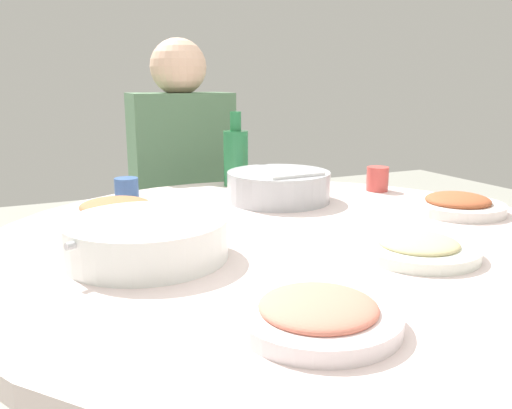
{
  "coord_description": "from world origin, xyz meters",
  "views": [
    {
      "loc": [
        0.5,
        0.91,
        1.06
      ],
      "look_at": [
        0.04,
        -0.07,
        0.8
      ],
      "focal_mm": 37.08,
      "sensor_mm": 36.0,
      "label": 1
    }
  ],
  "objects_px": {
    "rice_bowl": "(279,186)",
    "dish_shrimp": "(318,313)",
    "stool_for_diner_left": "(186,310)",
    "tea_cup_far": "(377,179)",
    "diner_left": "(182,169)",
    "green_bottle": "(236,156)",
    "soup_bowl": "(146,240)",
    "dish_stirfry": "(458,204)",
    "dish_noodles": "(418,247)",
    "dish_tofu_braise": "(116,209)",
    "round_dining_table": "(289,291)",
    "tea_cup_near": "(127,188)"
  },
  "relations": [
    {
      "from": "soup_bowl",
      "to": "stool_for_diner_left",
      "type": "distance_m",
      "value": 1.09
    },
    {
      "from": "diner_left",
      "to": "green_bottle",
      "type": "bearing_deg",
      "value": 102.85
    },
    {
      "from": "round_dining_table",
      "to": "dish_noodles",
      "type": "xyz_separation_m",
      "value": [
        -0.16,
        0.2,
        0.13
      ]
    },
    {
      "from": "dish_stirfry",
      "to": "green_bottle",
      "type": "relative_size",
      "value": 1.0
    },
    {
      "from": "soup_bowl",
      "to": "dish_noodles",
      "type": "distance_m",
      "value": 0.49
    },
    {
      "from": "round_dining_table",
      "to": "tea_cup_near",
      "type": "relative_size",
      "value": 19.72
    },
    {
      "from": "soup_bowl",
      "to": "green_bottle",
      "type": "distance_m",
      "value": 0.69
    },
    {
      "from": "stool_for_diner_left",
      "to": "diner_left",
      "type": "xyz_separation_m",
      "value": [
        0.0,
        0.0,
        0.54
      ]
    },
    {
      "from": "green_bottle",
      "to": "stool_for_diner_left",
      "type": "relative_size",
      "value": 0.51
    },
    {
      "from": "round_dining_table",
      "to": "dish_tofu_braise",
      "type": "relative_size",
      "value": 5.47
    },
    {
      "from": "dish_stirfry",
      "to": "stool_for_diner_left",
      "type": "xyz_separation_m",
      "value": [
        0.43,
        -0.86,
        -0.55
      ]
    },
    {
      "from": "tea_cup_far",
      "to": "stool_for_diner_left",
      "type": "distance_m",
      "value": 0.9
    },
    {
      "from": "diner_left",
      "to": "tea_cup_near",
      "type": "bearing_deg",
      "value": 53.7
    },
    {
      "from": "round_dining_table",
      "to": "dish_stirfry",
      "type": "relative_size",
      "value": 5.67
    },
    {
      "from": "dish_noodles",
      "to": "dish_tofu_braise",
      "type": "distance_m",
      "value": 0.69
    },
    {
      "from": "dish_noodles",
      "to": "stool_for_diner_left",
      "type": "bearing_deg",
      "value": -83.9
    },
    {
      "from": "soup_bowl",
      "to": "tea_cup_far",
      "type": "relative_size",
      "value": 4.2
    },
    {
      "from": "diner_left",
      "to": "tea_cup_far",
      "type": "bearing_deg",
      "value": 125.9
    },
    {
      "from": "dish_noodles",
      "to": "tea_cup_near",
      "type": "height_order",
      "value": "tea_cup_near"
    },
    {
      "from": "round_dining_table",
      "to": "dish_tofu_braise",
      "type": "height_order",
      "value": "dish_tofu_braise"
    },
    {
      "from": "rice_bowl",
      "to": "green_bottle",
      "type": "bearing_deg",
      "value": -85.64
    },
    {
      "from": "soup_bowl",
      "to": "round_dining_table",
      "type": "bearing_deg",
      "value": -178.54
    },
    {
      "from": "round_dining_table",
      "to": "rice_bowl",
      "type": "height_order",
      "value": "rice_bowl"
    },
    {
      "from": "tea_cup_far",
      "to": "diner_left",
      "type": "xyz_separation_m",
      "value": [
        0.41,
        -0.57,
        -0.03
      ]
    },
    {
      "from": "soup_bowl",
      "to": "stool_for_diner_left",
      "type": "relative_size",
      "value": 0.66
    },
    {
      "from": "green_bottle",
      "to": "diner_left",
      "type": "relative_size",
      "value": 0.29
    },
    {
      "from": "dish_noodles",
      "to": "tea_cup_far",
      "type": "distance_m",
      "value": 0.58
    },
    {
      "from": "rice_bowl",
      "to": "green_bottle",
      "type": "xyz_separation_m",
      "value": [
        0.02,
        -0.24,
        0.05
      ]
    },
    {
      "from": "rice_bowl",
      "to": "dish_shrimp",
      "type": "height_order",
      "value": "rice_bowl"
    },
    {
      "from": "dish_stirfry",
      "to": "round_dining_table",
      "type": "bearing_deg",
      "value": 1.15
    },
    {
      "from": "stool_for_diner_left",
      "to": "dish_shrimp",
      "type": "bearing_deg",
      "value": 80.81
    },
    {
      "from": "dish_shrimp",
      "to": "dish_tofu_braise",
      "type": "distance_m",
      "value": 0.7
    },
    {
      "from": "dish_noodles",
      "to": "tea_cup_near",
      "type": "distance_m",
      "value": 0.8
    },
    {
      "from": "rice_bowl",
      "to": "dish_stirfry",
      "type": "xyz_separation_m",
      "value": [
        -0.33,
        0.29,
        -0.02
      ]
    },
    {
      "from": "rice_bowl",
      "to": "dish_tofu_braise",
      "type": "relative_size",
      "value": 1.18
    },
    {
      "from": "rice_bowl",
      "to": "tea_cup_near",
      "type": "relative_size",
      "value": 4.25
    },
    {
      "from": "dish_tofu_braise",
      "to": "tea_cup_near",
      "type": "bearing_deg",
      "value": -109.14
    },
    {
      "from": "green_bottle",
      "to": "dish_noodles",
      "type": "bearing_deg",
      "value": 93.17
    },
    {
      "from": "rice_bowl",
      "to": "soup_bowl",
      "type": "height_order",
      "value": "rice_bowl"
    },
    {
      "from": "tea_cup_near",
      "to": "diner_left",
      "type": "xyz_separation_m",
      "value": [
        -0.27,
        -0.36,
        -0.02
      ]
    },
    {
      "from": "soup_bowl",
      "to": "dish_stirfry",
      "type": "relative_size",
      "value": 1.32
    },
    {
      "from": "dish_tofu_braise",
      "to": "tea_cup_far",
      "type": "relative_size",
      "value": 3.3
    },
    {
      "from": "soup_bowl",
      "to": "dish_noodles",
      "type": "bearing_deg",
      "value": 156.53
    },
    {
      "from": "green_bottle",
      "to": "tea_cup_near",
      "type": "relative_size",
      "value": 3.49
    },
    {
      "from": "green_bottle",
      "to": "stool_for_diner_left",
      "type": "xyz_separation_m",
      "value": [
        0.07,
        -0.32,
        -0.62
      ]
    },
    {
      "from": "round_dining_table",
      "to": "dish_noodles",
      "type": "height_order",
      "value": "dish_noodles"
    },
    {
      "from": "soup_bowl",
      "to": "rice_bowl",
      "type": "bearing_deg",
      "value": -143.98
    },
    {
      "from": "stool_for_diner_left",
      "to": "diner_left",
      "type": "distance_m",
      "value": 0.54
    },
    {
      "from": "round_dining_table",
      "to": "tea_cup_near",
      "type": "xyz_separation_m",
      "value": [
        0.22,
        -0.51,
        0.15
      ]
    },
    {
      "from": "green_bottle",
      "to": "tea_cup_near",
      "type": "xyz_separation_m",
      "value": [
        0.34,
        0.04,
        -0.06
      ]
    }
  ]
}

